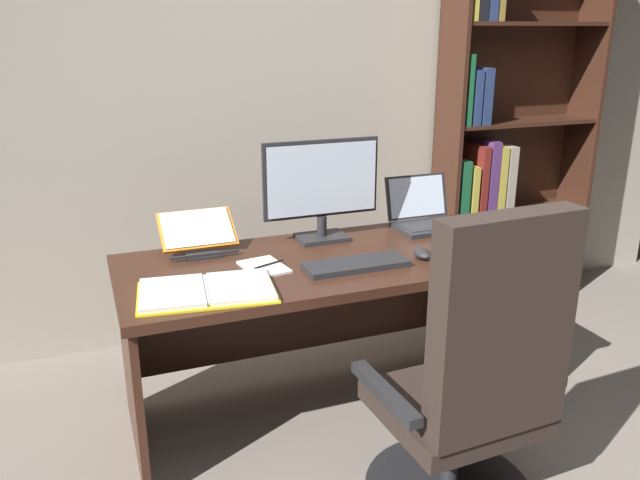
{
  "coord_description": "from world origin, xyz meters",
  "views": [
    {
      "loc": [
        -1.12,
        -1.29,
        1.63
      ],
      "look_at": [
        -0.25,
        0.98,
        0.82
      ],
      "focal_mm": 35.82,
      "sensor_mm": 36.0,
      "label": 1
    }
  ],
  "objects_px": {
    "desk": "(325,293)",
    "open_binder": "(207,290)",
    "pen": "(269,264)",
    "monitor": "(321,189)",
    "keyboard": "(356,265)",
    "office_chair": "(473,396)",
    "reading_stand_with_book": "(198,233)",
    "laptop": "(426,217)",
    "notepad": "(264,267)",
    "computer_mouse": "(422,254)",
    "bookshelf": "(499,131)"
  },
  "relations": [
    {
      "from": "reading_stand_with_book",
      "to": "notepad",
      "type": "height_order",
      "value": "reading_stand_with_book"
    },
    {
      "from": "monitor",
      "to": "keyboard",
      "type": "bearing_deg",
      "value": -90.0
    },
    {
      "from": "reading_stand_with_book",
      "to": "open_binder",
      "type": "bearing_deg",
      "value": -97.55
    },
    {
      "from": "keyboard",
      "to": "open_binder",
      "type": "height_order",
      "value": "same"
    },
    {
      "from": "bookshelf",
      "to": "laptop",
      "type": "distance_m",
      "value": 1.01
    },
    {
      "from": "monitor",
      "to": "laptop",
      "type": "bearing_deg",
      "value": 0.31
    },
    {
      "from": "desk",
      "to": "pen",
      "type": "relative_size",
      "value": 12.47
    },
    {
      "from": "notepad",
      "to": "reading_stand_with_book",
      "type": "bearing_deg",
      "value": 122.25
    },
    {
      "from": "monitor",
      "to": "laptop",
      "type": "relative_size",
      "value": 1.64
    },
    {
      "from": "notepad",
      "to": "desk",
      "type": "bearing_deg",
      "value": 17.72
    },
    {
      "from": "bookshelf",
      "to": "pen",
      "type": "relative_size",
      "value": 15.78
    },
    {
      "from": "keyboard",
      "to": "reading_stand_with_book",
      "type": "xyz_separation_m",
      "value": [
        -0.54,
        0.44,
        0.06
      ]
    },
    {
      "from": "desk",
      "to": "open_binder",
      "type": "xyz_separation_m",
      "value": [
        -0.56,
        -0.27,
        0.2
      ]
    },
    {
      "from": "desk",
      "to": "office_chair",
      "type": "xyz_separation_m",
      "value": [
        0.19,
        -0.87,
        -0.05
      ]
    },
    {
      "from": "monitor",
      "to": "pen",
      "type": "distance_m",
      "value": 0.47
    },
    {
      "from": "desk",
      "to": "pen",
      "type": "bearing_deg",
      "value": -161.09
    },
    {
      "from": "desk",
      "to": "monitor",
      "type": "xyz_separation_m",
      "value": [
        0.05,
        0.17,
        0.42
      ]
    },
    {
      "from": "office_chair",
      "to": "monitor",
      "type": "height_order",
      "value": "monitor"
    },
    {
      "from": "computer_mouse",
      "to": "pen",
      "type": "xyz_separation_m",
      "value": [
        -0.63,
        0.12,
        -0.01
      ]
    },
    {
      "from": "reading_stand_with_book",
      "to": "laptop",
      "type": "bearing_deg",
      "value": -2.76
    },
    {
      "from": "laptop",
      "to": "notepad",
      "type": "xyz_separation_m",
      "value": [
        -0.88,
        -0.26,
        -0.05
      ]
    },
    {
      "from": "reading_stand_with_book",
      "to": "open_binder",
      "type": "relative_size",
      "value": 0.61
    },
    {
      "from": "desk",
      "to": "pen",
      "type": "xyz_separation_m",
      "value": [
        -0.28,
        -0.09,
        0.21
      ]
    },
    {
      "from": "desk",
      "to": "office_chair",
      "type": "distance_m",
      "value": 0.89
    },
    {
      "from": "desk",
      "to": "open_binder",
      "type": "bearing_deg",
      "value": -154.47
    },
    {
      "from": "keyboard",
      "to": "pen",
      "type": "xyz_separation_m",
      "value": [
        -0.33,
        0.12,
        0.0
      ]
    },
    {
      "from": "office_chair",
      "to": "open_binder",
      "type": "relative_size",
      "value": 2.17
    },
    {
      "from": "laptop",
      "to": "pen",
      "type": "xyz_separation_m",
      "value": [
        -0.86,
        -0.26,
        -0.04
      ]
    },
    {
      "from": "monitor",
      "to": "computer_mouse",
      "type": "xyz_separation_m",
      "value": [
        0.3,
        -0.38,
        -0.21
      ]
    },
    {
      "from": "office_chair",
      "to": "laptop",
      "type": "distance_m",
      "value": 1.15
    },
    {
      "from": "keyboard",
      "to": "open_binder",
      "type": "xyz_separation_m",
      "value": [
        -0.61,
        -0.05,
        -0.0
      ]
    },
    {
      "from": "open_binder",
      "to": "keyboard",
      "type": "bearing_deg",
      "value": 11.95
    },
    {
      "from": "computer_mouse",
      "to": "open_binder",
      "type": "relative_size",
      "value": 0.2
    },
    {
      "from": "bookshelf",
      "to": "notepad",
      "type": "xyz_separation_m",
      "value": [
        -1.68,
        -0.82,
        -0.33
      ]
    },
    {
      "from": "office_chair",
      "to": "pen",
      "type": "height_order",
      "value": "office_chair"
    },
    {
      "from": "pen",
      "to": "reading_stand_with_book",
      "type": "bearing_deg",
      "value": 124.77
    },
    {
      "from": "monitor",
      "to": "laptop",
      "type": "distance_m",
      "value": 0.57
    },
    {
      "from": "open_binder",
      "to": "pen",
      "type": "bearing_deg",
      "value": 38.59
    },
    {
      "from": "office_chair",
      "to": "pen",
      "type": "distance_m",
      "value": 0.94
    },
    {
      "from": "desk",
      "to": "monitor",
      "type": "bearing_deg",
      "value": 73.45
    },
    {
      "from": "bookshelf",
      "to": "open_binder",
      "type": "relative_size",
      "value": 4.24
    },
    {
      "from": "monitor",
      "to": "keyboard",
      "type": "distance_m",
      "value": 0.44
    },
    {
      "from": "bookshelf",
      "to": "monitor",
      "type": "relative_size",
      "value": 4.14
    },
    {
      "from": "keyboard",
      "to": "office_chair",
      "type": "bearing_deg",
      "value": -78.08
    },
    {
      "from": "open_binder",
      "to": "desk",
      "type": "bearing_deg",
      "value": 32.79
    },
    {
      "from": "desk",
      "to": "open_binder",
      "type": "relative_size",
      "value": 3.35
    },
    {
      "from": "bookshelf",
      "to": "reading_stand_with_book",
      "type": "relative_size",
      "value": 6.94
    },
    {
      "from": "keyboard",
      "to": "desk",
      "type": "bearing_deg",
      "value": 102.79
    },
    {
      "from": "pen",
      "to": "computer_mouse",
      "type": "bearing_deg",
      "value": -11.11
    },
    {
      "from": "office_chair",
      "to": "laptop",
      "type": "xyz_separation_m",
      "value": [
        0.4,
        1.04,
        0.29
      ]
    }
  ]
}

